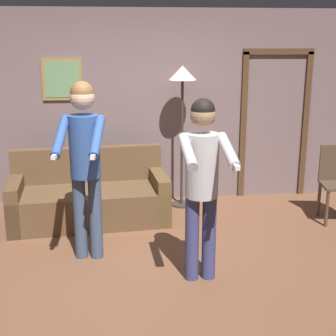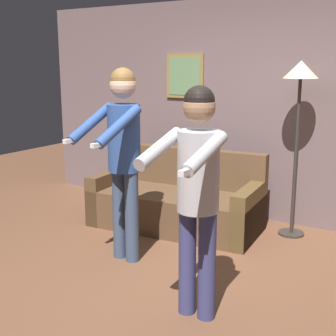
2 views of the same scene
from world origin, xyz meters
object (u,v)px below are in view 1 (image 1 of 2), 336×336
(person_standing_right, at_px, (202,174))
(person_standing_left, at_px, (84,153))
(couch, at_px, (90,199))
(torchiere_lamp, at_px, (182,88))

(person_standing_right, bearing_deg, person_standing_left, 152.48)
(couch, relative_size, person_standing_left, 1.09)
(torchiere_lamp, xyz_separation_m, person_standing_left, (-1.16, -1.51, -0.48))
(couch, height_order, torchiere_lamp, torchiere_lamp)
(torchiere_lamp, bearing_deg, person_standing_left, -127.59)
(couch, bearing_deg, person_standing_right, -55.35)
(person_standing_left, height_order, person_standing_right, person_standing_left)
(person_standing_right, bearing_deg, torchiere_lamp, 87.61)
(person_standing_right, bearing_deg, couch, 124.65)
(torchiere_lamp, relative_size, person_standing_right, 1.10)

